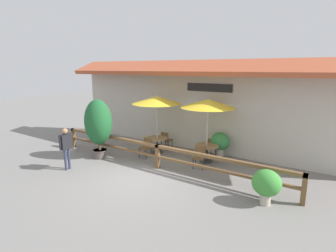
{
  "coord_description": "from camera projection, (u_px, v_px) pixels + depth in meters",
  "views": [
    {
      "loc": [
        5.7,
        -6.8,
        3.84
      ],
      "look_at": [
        0.14,
        1.58,
        1.62
      ],
      "focal_mm": 28.0,
      "sensor_mm": 36.0,
      "label": 1
    }
  ],
  "objects": [
    {
      "name": "ground_plane",
      "position": [
        141.0,
        177.0,
        9.44
      ],
      "size": [
        60.0,
        60.0,
        0.0
      ],
      "primitive_type": "plane",
      "color": "slate"
    },
    {
      "name": "building_facade",
      "position": [
        195.0,
        105.0,
        12.32
      ],
      "size": [
        14.28,
        1.49,
        4.23
      ],
      "color": "#BCB7A8",
      "rests_on": "ground"
    },
    {
      "name": "patio_railing",
      "position": [
        158.0,
        151.0,
        10.15
      ],
      "size": [
        10.4,
        0.14,
        0.95
      ],
      "color": "brown",
      "rests_on": "ground"
    },
    {
      "name": "patio_umbrella_near",
      "position": [
        157.0,
        100.0,
        11.65
      ],
      "size": [
        2.21,
        2.21,
        2.67
      ],
      "color": "#B7B2A8",
      "rests_on": "ground"
    },
    {
      "name": "dining_table_near",
      "position": [
        157.0,
        141.0,
        12.06
      ],
      "size": [
        0.99,
        0.99,
        0.72
      ],
      "color": "olive",
      "rests_on": "ground"
    },
    {
      "name": "chair_near_streetside",
      "position": [
        146.0,
        147.0,
        11.51
      ],
      "size": [
        0.43,
        0.43,
        0.85
      ],
      "rotation": [
        0.0,
        0.0,
        0.02
      ],
      "color": "brown",
      "rests_on": "ground"
    },
    {
      "name": "chair_near_wallside",
      "position": [
        166.0,
        139.0,
        12.69
      ],
      "size": [
        0.44,
        0.44,
        0.85
      ],
      "rotation": [
        0.0,
        0.0,
        3.19
      ],
      "color": "brown",
      "rests_on": "ground"
    },
    {
      "name": "patio_umbrella_middle",
      "position": [
        208.0,
        104.0,
        10.48
      ],
      "size": [
        2.21,
        2.21,
        2.67
      ],
      "color": "#B7B2A8",
      "rests_on": "ground"
    },
    {
      "name": "dining_table_middle",
      "position": [
        207.0,
        149.0,
        10.89
      ],
      "size": [
        0.99,
        0.99,
        0.72
      ],
      "color": "olive",
      "rests_on": "ground"
    },
    {
      "name": "chair_middle_streetside",
      "position": [
        200.0,
        156.0,
        10.28
      ],
      "size": [
        0.51,
        0.51,
        0.85
      ],
      "rotation": [
        0.0,
        0.0,
        0.24
      ],
      "color": "brown",
      "rests_on": "ground"
    },
    {
      "name": "chair_middle_wallside",
      "position": [
        213.0,
        146.0,
        11.52
      ],
      "size": [
        0.43,
        0.43,
        0.85
      ],
      "rotation": [
        0.0,
        0.0,
        3.16
      ],
      "color": "brown",
      "rests_on": "ground"
    },
    {
      "name": "potted_plant_corner_fern",
      "position": [
        98.0,
        124.0,
        11.18
      ],
      "size": [
        1.23,
        1.11,
        2.57
      ],
      "color": "#564C47",
      "rests_on": "ground"
    },
    {
      "name": "potted_plant_tall_tropical",
      "position": [
        266.0,
        184.0,
        7.43
      ],
      "size": [
        0.83,
        0.74,
        1.05
      ],
      "color": "#B7AD99",
      "rests_on": "ground"
    },
    {
      "name": "potted_plant_entrance_palm",
      "position": [
        220.0,
        142.0,
        11.36
      ],
      "size": [
        0.82,
        0.74,
        1.14
      ],
      "color": "#B7AD99",
      "rests_on": "ground"
    },
    {
      "name": "pedestrian",
      "position": [
        66.0,
        143.0,
        9.95
      ],
      "size": [
        0.23,
        0.58,
        1.64
      ],
      "rotation": [
        0.0,
        0.0,
        -1.5
      ],
      "color": "#2D334C",
      "rests_on": "ground"
    }
  ]
}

